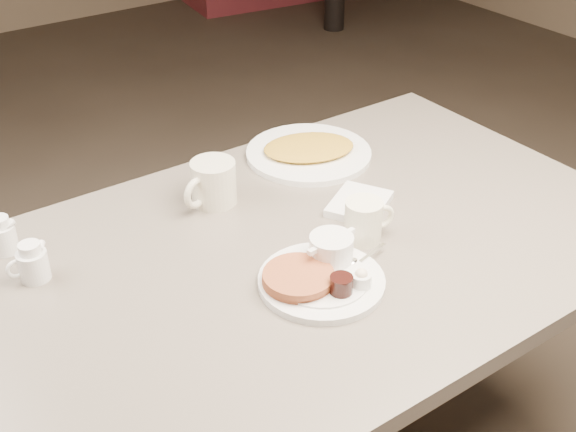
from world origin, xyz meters
TOP-DOWN VIEW (x-y plane):
  - diner_table at (0.00, 0.00)m, footprint 1.50×0.90m
  - main_plate at (-0.02, -0.12)m, footprint 0.31×0.27m
  - coffee_mug_near at (0.14, -0.05)m, footprint 0.12×0.09m
  - napkin at (0.21, 0.05)m, footprint 0.18×0.17m
  - coffee_mug_far at (-0.04, 0.25)m, footprint 0.15×0.13m
  - creamer_left at (-0.46, 0.21)m, footprint 0.09×0.08m
  - creamer_right at (-0.48, 0.33)m, footprint 0.07×0.07m
  - hash_plate at (0.26, 0.31)m, footprint 0.41×0.41m

SIDE VIEW (x-z plane):
  - diner_table at x=0.00m, z-range 0.21..0.96m
  - napkin at x=0.21m, z-range 0.75..0.77m
  - hash_plate at x=0.26m, z-range 0.75..0.78m
  - main_plate at x=-0.02m, z-range 0.74..0.81m
  - creamer_left at x=-0.46m, z-range 0.75..0.83m
  - creamer_right at x=-0.48m, z-range 0.75..0.83m
  - coffee_mug_near at x=0.14m, z-range 0.75..0.84m
  - coffee_mug_far at x=-0.04m, z-range 0.75..0.85m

